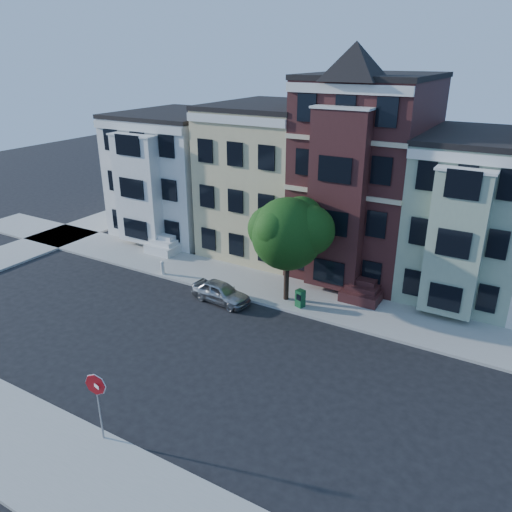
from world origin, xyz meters
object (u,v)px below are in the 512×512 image
Objects in this scene: street_tree at (287,239)px; newspaper_box at (300,298)px; fire_hydrant at (163,269)px; parked_car at (221,292)px; stop_sign at (99,403)px.

street_tree reaches higher than newspaper_box.
street_tree reaches higher than fire_hydrant.
fire_hydrant is at bearing 83.93° from parked_car.
fire_hydrant is at bearing -174.09° from street_tree.
fire_hydrant is at bearing 133.40° from stop_sign.
street_tree is at bearing -52.65° from parked_car.
street_tree is 10.42× the size of fire_hydrant.
street_tree reaches higher than parked_car.
stop_sign is (-1.79, -13.05, 1.08)m from newspaper_box.
newspaper_box is 9.61m from fire_hydrant.
street_tree is 9.17m from fire_hydrant.
stop_sign is at bearing -58.22° from fire_hydrant.
parked_car is 5.06× the size of fire_hydrant.
stop_sign reaches higher than newspaper_box.
parked_car is 11.83m from stop_sign.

